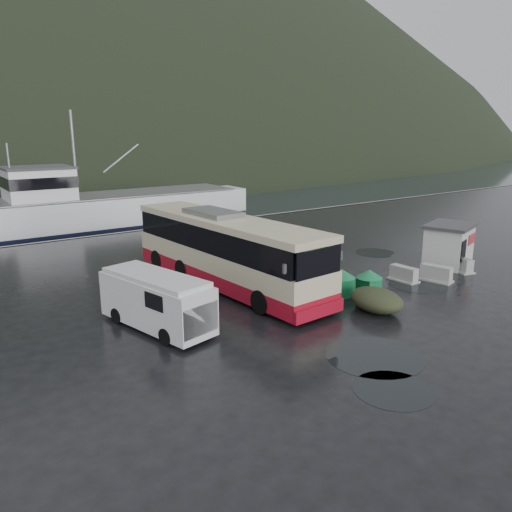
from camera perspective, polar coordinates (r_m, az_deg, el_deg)
ground at (r=23.91m, az=5.00°, el=-4.96°), size 160.00×160.00×0.00m
quay_edge at (r=40.69m, az=-13.54°, el=2.81°), size 160.00×0.60×1.50m
coach_bus at (r=26.06m, az=-3.42°, el=-3.28°), size 4.14×13.61×3.80m
white_van at (r=20.96m, az=-11.18°, el=-8.04°), size 3.06×5.77×2.29m
waste_bin_left at (r=25.03m, az=12.70°, el=-4.37°), size 0.93×0.93×1.29m
waste_bin_right at (r=24.62m, az=9.61°, el=-4.53°), size 1.06×1.06×1.37m
dome_tent at (r=22.99m, az=13.52°, el=-6.12°), size 1.93×2.67×1.04m
ticket_kiosk at (r=31.76m, az=20.97°, el=-0.98°), size 3.76×3.25×2.48m
jersey_barrier_a at (r=27.76m, az=16.47°, el=-2.75°), size 0.87×1.63×0.80m
jersey_barrier_b at (r=28.26m, az=19.81°, el=-2.72°), size 1.20×1.85×0.85m
jersey_barrier_c at (r=30.72m, az=22.29°, el=-1.61°), size 1.24×1.78×0.81m
fishing_trawler at (r=48.39m, az=-15.93°, el=4.46°), size 27.23×6.08×10.88m
puddles at (r=23.22m, az=15.10°, el=-6.01°), size 15.62×14.86×0.01m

